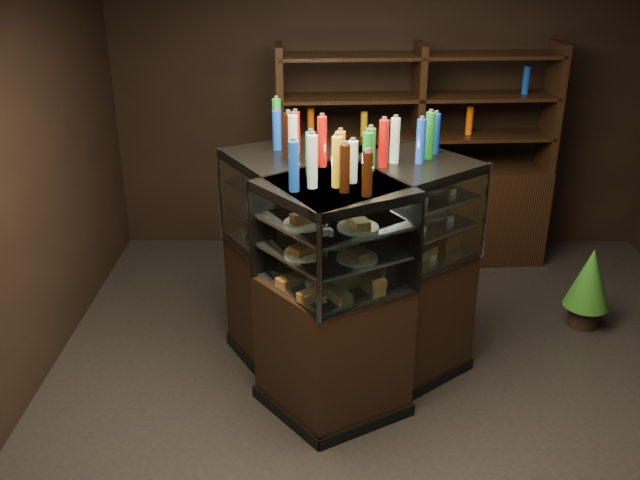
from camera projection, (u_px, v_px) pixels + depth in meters
The scene contains 7 objects.
ground at pixel (405, 389), 4.86m from camera, with size 5.00×5.00×0.00m, color black.
room_shell at pixel (421, 108), 4.07m from camera, with size 5.02×5.02×3.01m.
display_case at pixel (340, 315), 4.76m from camera, with size 1.80×1.58×1.54m.
food_display at pixel (341, 224), 4.49m from camera, with size 1.34×1.20×0.47m.
bottles_top at pixel (342, 147), 4.29m from camera, with size 1.17×1.06×0.30m.
potted_conifer at pixel (590, 277), 5.47m from camera, with size 0.35×0.35×0.75m.
back_shelving at pixel (413, 200), 6.49m from camera, with size 2.46×0.58×2.00m.
Camera 1 is at (-0.56, -4.03, 2.90)m, focal length 40.00 mm.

